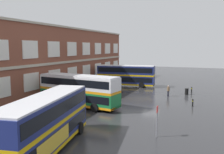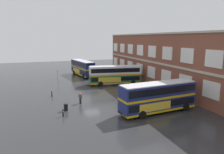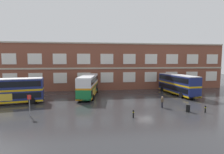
# 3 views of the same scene
# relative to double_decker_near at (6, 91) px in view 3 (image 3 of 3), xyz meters

# --- Properties ---
(ground_plane) EXTENTS (120.00, 120.00, 0.00)m
(ground_plane) POSITION_rel_double_decker_near_xyz_m (21.75, -0.90, -2.15)
(ground_plane) COLOR #2B2B2D
(brick_terminal_building) EXTENTS (52.97, 8.19, 11.01)m
(brick_terminal_building) POSITION_rel_double_decker_near_xyz_m (19.84, 15.08, 3.21)
(brick_terminal_building) COLOR brown
(brick_terminal_building) RESTS_ON ground
(double_decker_near) EXTENTS (11.28, 4.40, 4.07)m
(double_decker_near) POSITION_rel_double_decker_near_xyz_m (0.00, 0.00, 0.00)
(double_decker_near) COLOR navy
(double_decker_near) RESTS_ON ground
(double_decker_middle) EXTENTS (4.18, 11.26, 4.07)m
(double_decker_middle) POSITION_rel_double_decker_near_xyz_m (12.91, 4.47, 0.00)
(double_decker_middle) COLOR #197038
(double_decker_middle) RESTS_ON ground
(double_decker_far) EXTENTS (3.56, 11.18, 4.07)m
(double_decker_far) POSITION_rel_double_decker_near_xyz_m (30.95, 4.08, 0.00)
(double_decker_far) COLOR navy
(double_decker_far) RESTS_ON ground
(waiting_passenger) EXTENTS (0.53, 0.52, 1.70)m
(waiting_passenger) POSITION_rel_double_decker_near_xyz_m (23.70, -5.23, -1.22)
(waiting_passenger) COLOR black
(waiting_passenger) RESTS_ON ground
(bus_stand_flag) EXTENTS (0.44, 0.10, 2.70)m
(bus_stand_flag) POSITION_rel_double_decker_near_xyz_m (5.74, -7.03, -0.51)
(bus_stand_flag) COLOR slate
(bus_stand_flag) RESTS_ON ground
(station_litter_bin) EXTENTS (0.60, 0.60, 1.03)m
(station_litter_bin) POSITION_rel_double_decker_near_xyz_m (26.25, -7.78, -1.63)
(station_litter_bin) COLOR black
(station_litter_bin) RESTS_ON ground
(safety_bollard_west) EXTENTS (0.19, 0.19, 0.95)m
(safety_bollard_west) POSITION_rel_double_decker_near_xyz_m (18.34, -9.18, -1.66)
(safety_bollard_west) COLOR black
(safety_bollard_west) RESTS_ON ground
(safety_bollard_east) EXTENTS (0.19, 0.19, 0.95)m
(safety_bollard_east) POSITION_rel_double_decker_near_xyz_m (28.35, -8.41, -1.66)
(safety_bollard_east) COLOR black
(safety_bollard_east) RESTS_ON ground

